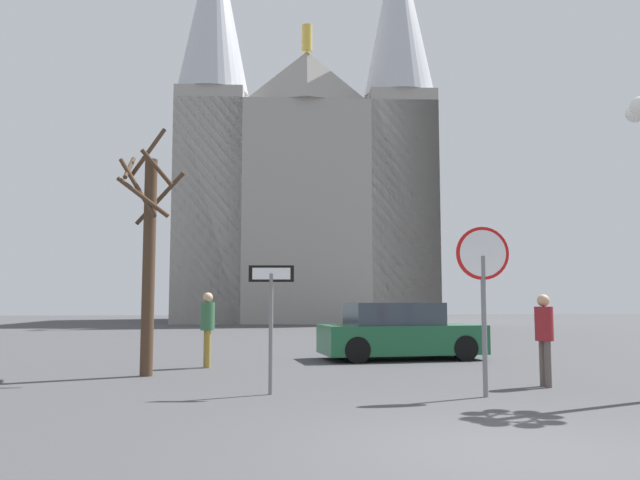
{
  "coord_description": "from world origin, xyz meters",
  "views": [
    {
      "loc": [
        -2.54,
        -6.3,
        1.52
      ],
      "look_at": [
        0.5,
        20.39,
        4.06
      ],
      "focal_mm": 35.81,
      "sensor_mm": 36.0,
      "label": 1
    }
  ],
  "objects_px": {
    "cathedral": "(305,194)",
    "stop_sign": "(483,275)",
    "bare_tree": "(148,251)",
    "pedestrian_walking": "(544,331)",
    "pedestrian_standing": "(207,322)",
    "one_way_arrow_sign": "(271,308)",
    "parked_car_near_green": "(399,333)"
  },
  "relations": [
    {
      "from": "pedestrian_standing",
      "to": "bare_tree",
      "type": "bearing_deg",
      "value": -127.1
    },
    {
      "from": "stop_sign",
      "to": "pedestrian_walking",
      "type": "distance_m",
      "value": 2.02
    },
    {
      "from": "one_way_arrow_sign",
      "to": "pedestrian_walking",
      "type": "relative_size",
      "value": 1.29
    },
    {
      "from": "bare_tree",
      "to": "cathedral",
      "type": "bearing_deg",
      "value": 79.32
    },
    {
      "from": "stop_sign",
      "to": "parked_car_near_green",
      "type": "bearing_deg",
      "value": 88.54
    },
    {
      "from": "parked_car_near_green",
      "to": "one_way_arrow_sign",
      "type": "bearing_deg",
      "value": -121.32
    },
    {
      "from": "stop_sign",
      "to": "cathedral",
      "type": "bearing_deg",
      "value": 89.42
    },
    {
      "from": "cathedral",
      "to": "stop_sign",
      "type": "distance_m",
      "value": 36.7
    },
    {
      "from": "one_way_arrow_sign",
      "to": "pedestrian_standing",
      "type": "relative_size",
      "value": 1.23
    },
    {
      "from": "parked_car_near_green",
      "to": "pedestrian_standing",
      "type": "height_order",
      "value": "pedestrian_standing"
    },
    {
      "from": "pedestrian_standing",
      "to": "stop_sign",
      "type": "bearing_deg",
      "value": -46.78
    },
    {
      "from": "bare_tree",
      "to": "one_way_arrow_sign",
      "type": "bearing_deg",
      "value": -49.18
    },
    {
      "from": "one_way_arrow_sign",
      "to": "pedestrian_walking",
      "type": "bearing_deg",
      "value": 4.08
    },
    {
      "from": "stop_sign",
      "to": "pedestrian_walking",
      "type": "height_order",
      "value": "stop_sign"
    },
    {
      "from": "cathedral",
      "to": "pedestrian_walking",
      "type": "xyz_separation_m",
      "value": [
        1.12,
        -34.96,
        -8.24
      ]
    },
    {
      "from": "pedestrian_walking",
      "to": "cathedral",
      "type": "bearing_deg",
      "value": 91.84
    },
    {
      "from": "cathedral",
      "to": "bare_tree",
      "type": "distance_m",
      "value": 33.76
    },
    {
      "from": "stop_sign",
      "to": "parked_car_near_green",
      "type": "xyz_separation_m",
      "value": [
        0.16,
        6.45,
        -1.23
      ]
    },
    {
      "from": "cathedral",
      "to": "one_way_arrow_sign",
      "type": "distance_m",
      "value": 36.36
    },
    {
      "from": "parked_car_near_green",
      "to": "pedestrian_walking",
      "type": "bearing_deg",
      "value": -76.4
    },
    {
      "from": "bare_tree",
      "to": "pedestrian_walking",
      "type": "distance_m",
      "value": 7.81
    },
    {
      "from": "cathedral",
      "to": "pedestrian_walking",
      "type": "bearing_deg",
      "value": -88.16
    },
    {
      "from": "cathedral",
      "to": "stop_sign",
      "type": "bearing_deg",
      "value": -90.58
    },
    {
      "from": "bare_tree",
      "to": "pedestrian_walking",
      "type": "height_order",
      "value": "bare_tree"
    },
    {
      "from": "one_way_arrow_sign",
      "to": "bare_tree",
      "type": "xyz_separation_m",
      "value": [
        -2.41,
        2.79,
        1.12
      ]
    },
    {
      "from": "cathedral",
      "to": "one_way_arrow_sign",
      "type": "xyz_separation_m",
      "value": [
        -3.72,
        -35.31,
        -7.82
      ]
    },
    {
      "from": "cathedral",
      "to": "parked_car_near_green",
      "type": "distance_m",
      "value": 30.72
    },
    {
      "from": "stop_sign",
      "to": "pedestrian_standing",
      "type": "height_order",
      "value": "stop_sign"
    },
    {
      "from": "cathedral",
      "to": "pedestrian_standing",
      "type": "xyz_separation_m",
      "value": [
        -5.01,
        -31.03,
        -8.19
      ]
    },
    {
      "from": "cathedral",
      "to": "stop_sign",
      "type": "height_order",
      "value": "cathedral"
    },
    {
      "from": "pedestrian_walking",
      "to": "pedestrian_standing",
      "type": "height_order",
      "value": "pedestrian_standing"
    },
    {
      "from": "stop_sign",
      "to": "pedestrian_walking",
      "type": "bearing_deg",
      "value": 34.13
    }
  ]
}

